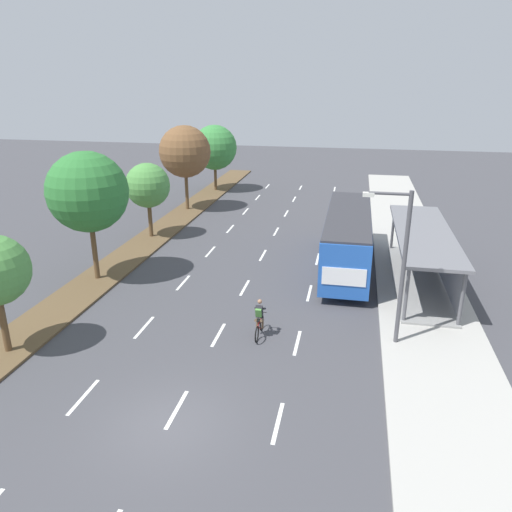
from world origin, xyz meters
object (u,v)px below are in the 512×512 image
at_px(cyclist, 259,320).
at_px(bus_shelter, 427,252).
at_px(bus, 348,234).
at_px(streetlight, 400,259).
at_px(median_tree_third, 148,186).
at_px(median_tree_fourth, 185,152).
at_px(median_tree_second, 88,192).
at_px(median_tree_fifth, 215,148).

bearing_deg(cyclist, bus_shelter, 44.11).
xyz_separation_m(bus, streetlight, (2.17, -8.77, 1.82)).
bearing_deg(median_tree_third, median_tree_fourth, 90.11).
bearing_deg(bus, cyclist, -110.69).
height_order(cyclist, median_tree_fourth, median_tree_fourth).
xyz_separation_m(bus_shelter, cyclist, (-7.74, -7.51, -1.08)).
height_order(bus, median_tree_second, median_tree_second).
bearing_deg(bus, streetlight, -76.11).
bearing_deg(median_tree_fifth, median_tree_fourth, -91.94).
xyz_separation_m(cyclist, median_tree_fourth, (-10.27, 20.29, 4.18)).
height_order(median_tree_fourth, median_tree_fifth, median_tree_fourth).
xyz_separation_m(median_tree_fourth, streetlight, (15.90, -19.88, -1.08)).
bearing_deg(median_tree_fifth, streetlight, -60.64).
height_order(cyclist, streetlight, streetlight).
height_order(bus, cyclist, bus).
xyz_separation_m(bus_shelter, median_tree_third, (-17.99, 4.87, 1.87)).
bearing_deg(median_tree_fourth, median_tree_third, -89.89).
bearing_deg(median_tree_second, median_tree_fifth, 89.66).
bearing_deg(bus_shelter, bus, 158.69).
bearing_deg(bus, bus_shelter, -21.31).
relative_size(median_tree_second, median_tree_fourth, 1.01).
xyz_separation_m(median_tree_third, median_tree_fifth, (0.25, 15.81, 0.56)).
bearing_deg(median_tree_fifth, bus, -54.70).
relative_size(bus_shelter, median_tree_second, 1.60).
bearing_deg(bus, median_tree_second, -160.93).
bearing_deg(median_tree_fourth, median_tree_second, -89.53).
distance_m(bus, cyclist, 9.89).
height_order(median_tree_second, median_tree_fourth, median_tree_second).
height_order(median_tree_third, median_tree_fifth, median_tree_fifth).
distance_m(median_tree_second, median_tree_third, 8.01).
height_order(median_tree_second, median_tree_fifth, median_tree_second).
bearing_deg(median_tree_fifth, bus_shelter, -49.38).
bearing_deg(median_tree_fourth, cyclist, -63.16).
relative_size(median_tree_third, median_tree_fourth, 0.74).
height_order(bus, median_tree_fourth, median_tree_fourth).
bearing_deg(median_tree_second, bus, 19.07).
bearing_deg(cyclist, streetlight, 4.10).
bearing_deg(bus_shelter, median_tree_fifth, 130.62).
xyz_separation_m(median_tree_third, median_tree_fourth, (-0.02, 7.91, 1.23)).
bearing_deg(streetlight, cyclist, -175.90).
height_order(bus_shelter, cyclist, bus_shelter).
xyz_separation_m(median_tree_second, median_tree_third, (-0.11, 7.91, -1.27)).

